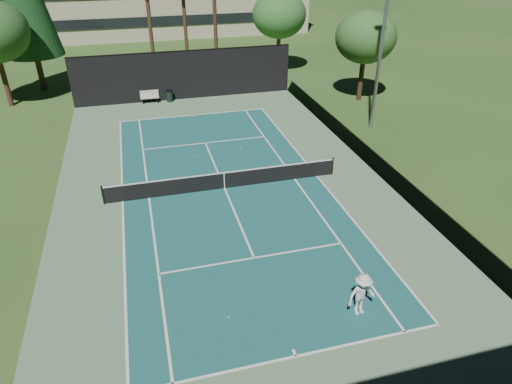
% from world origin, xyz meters
% --- Properties ---
extents(ground, '(160.00, 160.00, 0.00)m').
position_xyz_m(ground, '(0.00, 0.00, 0.00)').
color(ground, '#30521F').
rests_on(ground, ground).
extents(apron_slab, '(18.00, 32.00, 0.01)m').
position_xyz_m(apron_slab, '(0.00, 0.00, 0.01)').
color(apron_slab, '#5F835C').
rests_on(apron_slab, ground).
extents(court_surface, '(10.97, 23.77, 0.01)m').
position_xyz_m(court_surface, '(0.00, 0.00, 0.01)').
color(court_surface, '#1B5855').
rests_on(court_surface, ground).
extents(court_lines, '(11.07, 23.87, 0.01)m').
position_xyz_m(court_lines, '(0.00, 0.00, 0.02)').
color(court_lines, white).
rests_on(court_lines, ground).
extents(tennis_net, '(12.90, 0.10, 1.10)m').
position_xyz_m(tennis_net, '(0.00, 0.00, 0.56)').
color(tennis_net, black).
rests_on(tennis_net, ground).
extents(fence, '(18.04, 32.05, 4.03)m').
position_xyz_m(fence, '(0.00, 0.06, 2.01)').
color(fence, black).
rests_on(fence, ground).
extents(player, '(1.25, 0.84, 1.80)m').
position_xyz_m(player, '(2.97, -10.57, 0.90)').
color(player, silver).
rests_on(player, ground).
extents(tennis_ball_a, '(0.07, 0.07, 0.07)m').
position_xyz_m(tennis_ball_a, '(-1.81, -9.56, 0.04)').
color(tennis_ball_a, gold).
rests_on(tennis_ball_a, ground).
extents(tennis_ball_b, '(0.07, 0.07, 0.07)m').
position_xyz_m(tennis_ball_b, '(-1.01, 4.48, 0.04)').
color(tennis_ball_b, '#DFEE36').
rests_on(tennis_ball_b, ground).
extents(tennis_ball_c, '(0.08, 0.08, 0.08)m').
position_xyz_m(tennis_ball_c, '(2.07, 4.86, 0.04)').
color(tennis_ball_c, '#CDE834').
rests_on(tennis_ball_c, ground).
extents(tennis_ball_d, '(0.07, 0.07, 0.07)m').
position_xyz_m(tennis_ball_d, '(-5.85, 5.99, 0.04)').
color(tennis_ball_d, '#BCDD32').
rests_on(tennis_ball_d, ground).
extents(park_bench, '(1.50, 0.45, 1.02)m').
position_xyz_m(park_bench, '(-3.03, 15.76, 0.55)').
color(park_bench, beige).
rests_on(park_bench, ground).
extents(trash_bin, '(0.56, 0.56, 0.95)m').
position_xyz_m(trash_bin, '(-1.42, 15.62, 0.48)').
color(trash_bin, black).
rests_on(trash_bin, ground).
extents(decid_tree_a, '(5.12, 5.12, 7.62)m').
position_xyz_m(decid_tree_a, '(10.00, 22.00, 5.42)').
color(decid_tree_a, '#4E3921').
rests_on(decid_tree_a, ground).
extents(decid_tree_b, '(4.80, 4.80, 7.14)m').
position_xyz_m(decid_tree_b, '(14.00, 12.00, 5.08)').
color(decid_tree_b, '#40291B').
rests_on(decid_tree_b, ground).
extents(campus_building, '(40.50, 12.50, 8.30)m').
position_xyz_m(campus_building, '(0.00, 45.98, 4.21)').
color(campus_building, '#BBB091').
rests_on(campus_building, ground).
extents(light_pole, '(0.90, 0.25, 12.22)m').
position_xyz_m(light_pole, '(12.00, 6.00, 6.46)').
color(light_pole, '#96999F').
rests_on(light_pole, ground).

